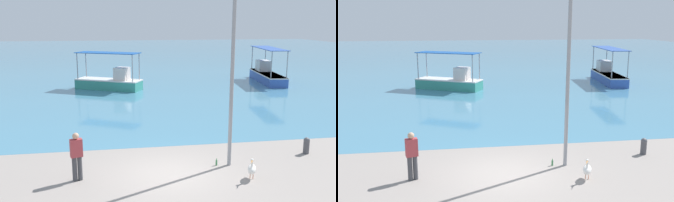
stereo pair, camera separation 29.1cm
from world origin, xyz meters
TOP-DOWN VIEW (x-y plane):
  - ground at (0.00, 0.00)m, footprint 120.00×120.00m
  - harbor_water at (0.00, 48.00)m, footprint 110.00×90.00m
  - fishing_boat_center at (-1.85, 17.38)m, footprint 5.42×3.86m
  - fishing_boat_near_left at (11.99, 18.98)m, footprint 2.39×6.70m
  - pelican at (2.73, -0.84)m, footprint 0.49×0.76m
  - lamp_post at (2.38, 0.53)m, footprint 0.28×0.28m
  - mooring_bollard at (5.91, 1.22)m, footprint 0.25×0.25m
  - fisherman_standing at (-3.17, 0.02)m, footprint 0.45×0.32m
  - glass_bottle at (1.90, 0.57)m, footprint 0.07×0.07m

SIDE VIEW (x-z plane):
  - ground at x=0.00m, z-range 0.00..0.00m
  - harbor_water at x=0.00m, z-range 0.00..0.00m
  - glass_bottle at x=1.90m, z-range -0.03..0.24m
  - mooring_bollard at x=5.91m, z-range 0.02..0.71m
  - pelican at x=2.73m, z-range -0.02..0.78m
  - fishing_boat_center at x=-1.85m, z-range -0.79..2.12m
  - fishing_boat_near_left at x=11.99m, z-range -0.82..2.19m
  - fisherman_standing at x=-3.17m, z-range 0.06..1.75m
  - lamp_post at x=2.38m, z-range 0.37..7.05m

